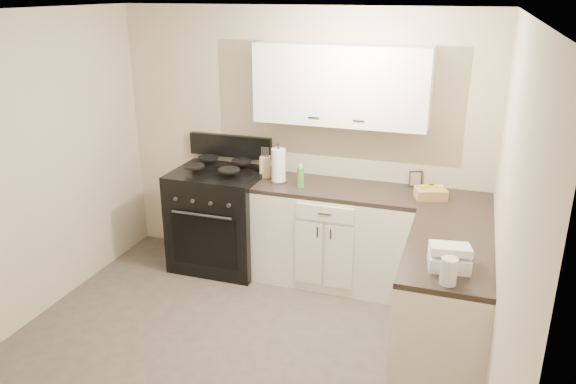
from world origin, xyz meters
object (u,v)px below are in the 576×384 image
(stove, at_px, (221,221))
(countertop_grill, at_px, (449,260))
(knife_block, at_px, (265,167))
(paper_towel, at_px, (278,165))
(wicker_basket, at_px, (431,194))

(stove, relative_size, countertop_grill, 4.07)
(knife_block, bearing_deg, paper_towel, -39.86)
(stove, xyz_separation_m, countertop_grill, (2.22, -1.25, 0.53))
(stove, xyz_separation_m, paper_towel, (0.61, 0.01, 0.64))
(knife_block, xyz_separation_m, wicker_basket, (1.55, -0.09, -0.06))
(stove, distance_m, paper_towel, 0.88)
(stove, relative_size, paper_towel, 3.32)
(countertop_grill, bearing_deg, paper_towel, 133.82)
(knife_block, height_order, paper_towel, paper_towel)
(stove, height_order, countertop_grill, countertop_grill)
(stove, height_order, wicker_basket, wicker_basket)
(stove, distance_m, wicker_basket, 2.06)
(countertop_grill, bearing_deg, wicker_basket, 91.97)
(stove, xyz_separation_m, knife_block, (0.45, 0.10, 0.58))
(wicker_basket, relative_size, countertop_grill, 1.01)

